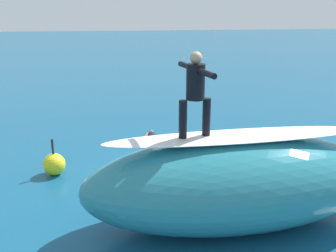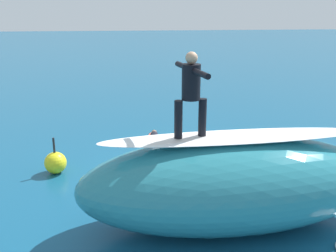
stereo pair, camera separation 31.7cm
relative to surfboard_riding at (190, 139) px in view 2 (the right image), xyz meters
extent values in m
plane|color=#145175|center=(-0.36, -2.87, -1.97)|extent=(120.00, 120.00, 0.00)
ellipsoid|color=teal|center=(-0.88, -0.05, -1.01)|extent=(6.42, 2.84, 1.92)
ellipsoid|color=white|center=(-0.88, -0.05, -0.01)|extent=(5.39, 1.16, 0.08)
ellipsoid|color=silver|center=(0.00, 0.00, 0.00)|extent=(2.27, 0.93, 0.09)
cylinder|color=black|center=(0.24, 0.05, 0.41)|extent=(0.16, 0.16, 0.73)
cylinder|color=black|center=(-0.24, -0.05, 0.41)|extent=(0.16, 0.16, 0.73)
cylinder|color=black|center=(0.00, 0.00, 1.11)|extent=(0.41, 0.41, 0.66)
sphere|color=tan|center=(0.00, 0.00, 1.56)|extent=(0.23, 0.23, 0.23)
cylinder|color=black|center=(-0.10, 0.46, 1.34)|extent=(0.23, 0.60, 0.10)
cylinder|color=black|center=(0.10, -0.46, 1.34)|extent=(0.23, 0.60, 0.10)
ellipsoid|color=#E0563D|center=(0.33, -5.13, -1.93)|extent=(0.52, 2.41, 0.08)
cylinder|color=black|center=(0.33, -5.13, -1.76)|extent=(0.27, 0.75, 0.26)
sphere|color=#936B4C|center=(0.33, -5.59, -1.71)|extent=(0.19, 0.19, 0.19)
cylinder|color=black|center=(0.26, -4.45, -1.84)|extent=(0.12, 0.62, 0.12)
cylinder|color=black|center=(0.41, -4.45, -1.84)|extent=(0.12, 0.62, 0.12)
sphere|color=yellow|center=(3.21, -3.13, -1.67)|extent=(0.60, 0.60, 0.60)
cylinder|color=#262626|center=(3.21, -3.13, -1.16)|extent=(0.06, 0.06, 0.42)
ellipsoid|color=white|center=(-1.56, -4.14, -1.89)|extent=(0.82, 0.87, 0.17)
ellipsoid|color=white|center=(-2.75, -1.44, -1.91)|extent=(0.91, 0.90, 0.13)
camera|label=1|loc=(1.47, 7.00, 2.49)|focal=41.78mm
camera|label=2|loc=(1.15, 7.04, 2.49)|focal=41.78mm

